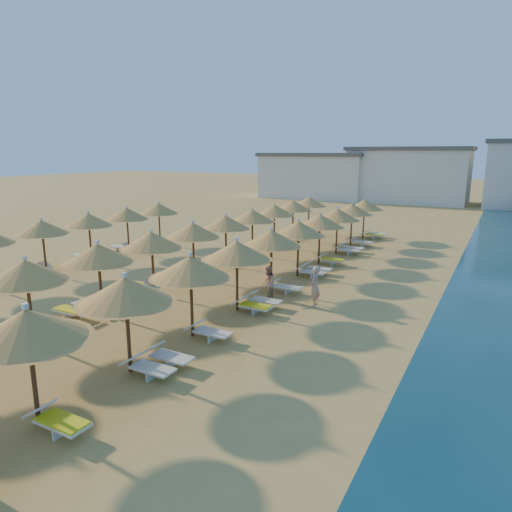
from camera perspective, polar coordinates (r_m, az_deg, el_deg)
The scene contains 8 objects.
ground at distance 21.50m, azimuth -7.43°, elevation -5.19°, with size 220.00×220.00×0.00m, color tan.
hotel_blocks at distance 64.53m, azimuth 20.58°, elevation 9.48°, with size 45.36×9.26×8.10m.
parasol_row_east at distance 21.74m, azimuth 1.94°, elevation 2.14°, with size 3.00×34.94×3.17m.
parasol_row_west at distance 24.14m, azimuth -7.90°, elevation 3.11°, with size 3.00×34.94×3.17m.
parasol_row_inland at distance 28.40m, azimuth -22.61°, elevation 3.70°, with size 3.00×18.97×3.17m.
loungers at distance 24.02m, azimuth -6.84°, elevation -2.39°, with size 15.57×33.48×0.66m.
beachgoer_b at distance 20.90m, azimuth 1.52°, elevation -3.36°, with size 0.76×0.59×1.57m, color tan.
beachgoer_a at distance 20.10m, azimuth 7.35°, elevation -3.78°, with size 0.66×0.43×1.81m, color tan.
Camera 1 is at (12.18, -16.43, 6.63)m, focal length 32.00 mm.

